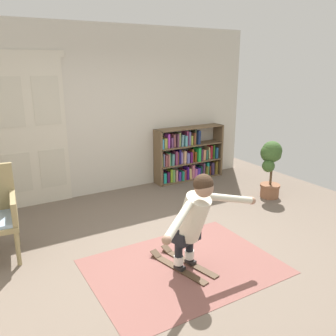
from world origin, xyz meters
name	(u,v)px	position (x,y,z in m)	size (l,w,h in m)	color
ground_plane	(183,252)	(0.00, 0.00, 0.00)	(7.20, 7.20, 0.00)	#6A5C4F
back_wall	(103,112)	(0.00, 2.60, 1.45)	(6.00, 0.10, 2.90)	beige
double_door	(31,131)	(-1.21, 2.54, 1.23)	(1.22, 0.05, 2.45)	beige
rug	(184,266)	(-0.16, -0.28, 0.00)	(2.12, 1.55, 0.01)	brown
bookshelf	(188,156)	(1.65, 2.39, 0.48)	(1.47, 0.30, 1.06)	brown
potted_plant	(271,162)	(2.35, 0.85, 0.63)	(0.39, 0.39, 0.99)	brown
skis_pair	(182,264)	(-0.17, -0.25, 0.02)	(0.46, 0.89, 0.07)	#493524
person_skier	(194,216)	(-0.13, -0.42, 0.68)	(1.42, 0.74, 1.11)	white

